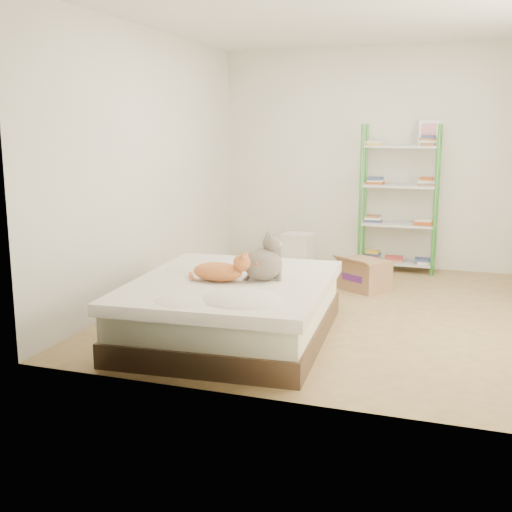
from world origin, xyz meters
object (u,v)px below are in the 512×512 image
at_px(orange_cat, 218,269).
at_px(cardboard_box, 364,275).
at_px(bed, 232,309).
at_px(white_bin, 298,250).
at_px(grey_cat, 263,257).
at_px(shelf_unit, 399,203).

distance_m(orange_cat, cardboard_box, 2.18).
xyz_separation_m(bed, cardboard_box, (0.75, 1.88, -0.08)).
height_order(orange_cat, white_bin, orange_cat).
distance_m(grey_cat, shelf_unit, 2.97).
bearing_deg(orange_cat, cardboard_box, 64.49).
bearing_deg(orange_cat, shelf_unit, 68.45).
relative_size(bed, orange_cat, 4.17).
distance_m(grey_cat, cardboard_box, 1.96).
bearing_deg(shelf_unit, white_bin, -171.46).
relative_size(cardboard_box, white_bin, 1.50).
distance_m(cardboard_box, white_bin, 1.30).
xyz_separation_m(orange_cat, cardboard_box, (0.84, 1.96, -0.41)).
xyz_separation_m(grey_cat, white_bin, (-0.45, 2.70, -0.46)).
distance_m(shelf_unit, cardboard_box, 1.24).
height_order(orange_cat, cardboard_box, orange_cat).
distance_m(bed, white_bin, 2.76).
bearing_deg(white_bin, orange_cat, -87.64).
bearing_deg(orange_cat, grey_cat, 20.10).
xyz_separation_m(shelf_unit, white_bin, (-1.17, -0.18, -0.59)).
distance_m(grey_cat, white_bin, 2.78).
bearing_deg(grey_cat, bed, 68.26).
relative_size(shelf_unit, white_bin, 4.28).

